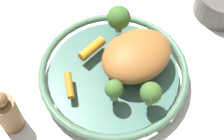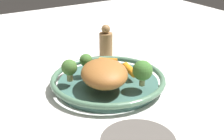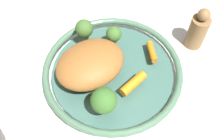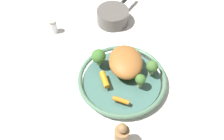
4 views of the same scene
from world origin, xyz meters
name	(u,v)px [view 3 (image 3 of 4)]	position (x,y,z in m)	size (l,w,h in m)	color
ground_plane	(112,76)	(0.00, 0.00, 0.00)	(2.10, 2.10, 0.00)	silver
serving_bowl	(113,72)	(0.00, 0.00, 0.02)	(0.34, 0.34, 0.04)	#3D665B
roast_chicken_piece	(90,64)	(0.04, -0.03, 0.07)	(0.16, 0.13, 0.06)	#9C5F2B
baby_carrot_near_rim	(152,52)	(-0.09, 0.05, 0.05)	(0.02, 0.02, 0.06)	orange
baby_carrot_center	(133,83)	(0.01, 0.07, 0.05)	(0.02, 0.02, 0.07)	orange
broccoli_floret_mid	(114,35)	(-0.06, -0.04, 0.07)	(0.04, 0.04, 0.06)	tan
broccoli_floret_large	(104,101)	(0.10, 0.05, 0.08)	(0.06, 0.06, 0.07)	tan
broccoli_floret_edge	(84,29)	(-0.03, -0.11, 0.08)	(0.04, 0.04, 0.06)	tan
pepper_mill	(198,30)	(-0.21, 0.12, 0.05)	(0.05, 0.05, 0.12)	olive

